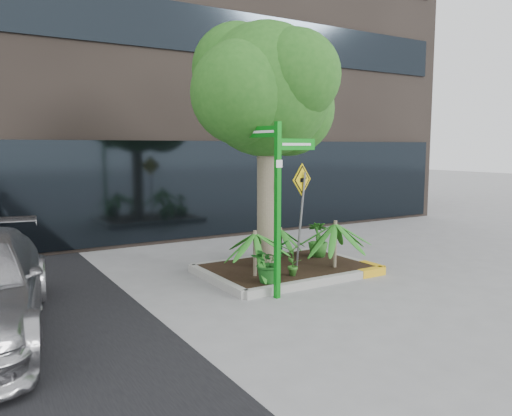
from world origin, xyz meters
TOP-DOWN VIEW (x-y plane):
  - ground at (0.00, 0.00)m, footprint 80.00×80.00m
  - planter at (0.23, 0.27)m, footprint 3.35×2.36m
  - tree at (-0.20, 0.48)m, footprint 3.31×2.94m
  - palm_front at (0.96, -0.31)m, footprint 1.06×1.06m
  - palm_left at (-0.75, -0.05)m, footprint 0.96×0.96m
  - palm_back at (0.67, 1.20)m, footprint 0.70×0.70m
  - shrub_a at (-0.77, -0.55)m, footprint 0.90×0.90m
  - shrub_b at (1.29, 0.64)m, footprint 0.60×0.60m
  - shrub_c at (-0.14, -0.40)m, footprint 0.44×0.44m
  - shrub_d at (0.44, 1.15)m, footprint 0.49×0.49m
  - street_sign_post at (-0.85, -0.95)m, footprint 0.90×0.87m
  - cattle_sign at (0.40, 0.08)m, footprint 0.60×0.25m

SIDE VIEW (x-z plane):
  - ground at x=0.00m, z-range 0.00..0.00m
  - planter at x=0.23m, z-range 0.03..0.18m
  - shrub_c at x=-0.14m, z-range 0.15..0.76m
  - shrub_a at x=-0.77m, z-range 0.15..0.88m
  - shrub_d at x=0.44m, z-range 0.15..0.91m
  - shrub_b at x=1.29m, z-range 0.15..0.92m
  - palm_back at x=0.67m, z-range 0.34..1.12m
  - palm_left at x=-0.75m, z-range 0.41..1.49m
  - palm_front at x=0.96m, z-range 0.44..1.62m
  - cattle_sign at x=0.40m, z-range 0.51..2.58m
  - street_sign_post at x=-0.85m, z-range 0.35..3.31m
  - tree at x=-0.20m, z-range 1.14..6.11m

